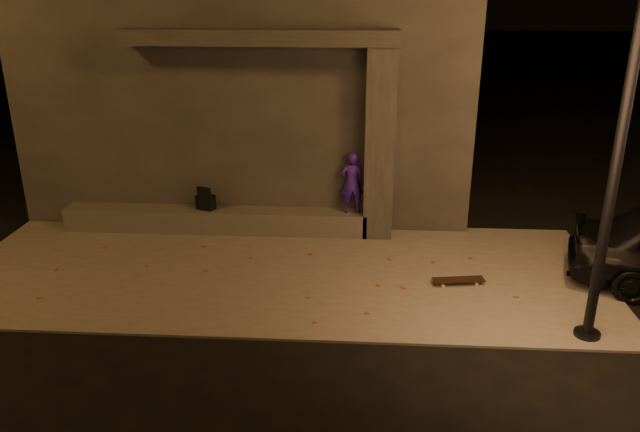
# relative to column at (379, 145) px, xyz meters

# --- Properties ---
(ground) EXTENTS (120.00, 120.00, 0.00)m
(ground) POSITION_rel_column_xyz_m (-1.70, -3.75, -1.84)
(ground) COLOR black
(ground) RESTS_ON ground
(sidewalk) EXTENTS (11.00, 4.40, 0.04)m
(sidewalk) POSITION_rel_column_xyz_m (-1.70, -1.75, -1.82)
(sidewalk) COLOR slate
(sidewalk) RESTS_ON ground
(building) EXTENTS (9.00, 5.10, 5.22)m
(building) POSITION_rel_column_xyz_m (-2.70, 2.74, 0.77)
(building) COLOR #33312E
(building) RESTS_ON ground
(ledge) EXTENTS (6.00, 0.55, 0.45)m
(ledge) POSITION_rel_column_xyz_m (-3.20, 0.00, -1.58)
(ledge) COLOR #57554F
(ledge) RESTS_ON sidewalk
(column) EXTENTS (0.55, 0.55, 3.60)m
(column) POSITION_rel_column_xyz_m (0.00, 0.00, 0.00)
(column) COLOR #33312E
(column) RESTS_ON sidewalk
(canopy) EXTENTS (5.00, 0.70, 0.28)m
(canopy) POSITION_rel_column_xyz_m (-2.20, 0.05, 1.94)
(canopy) COLOR #33312E
(canopy) RESTS_ON column
(skateboarder) EXTENTS (0.48, 0.36, 1.20)m
(skateboarder) POSITION_rel_column_xyz_m (-0.50, 0.00, -0.75)
(skateboarder) COLOR #3919A2
(skateboarder) RESTS_ON ledge
(backpack) EXTENTS (0.40, 0.33, 0.48)m
(backpack) POSITION_rel_column_xyz_m (-3.38, 0.00, -1.18)
(backpack) COLOR black
(backpack) RESTS_ON ledge
(skateboard) EXTENTS (0.87, 0.35, 0.09)m
(skateboard) POSITION_rel_column_xyz_m (1.30, -2.10, -1.72)
(skateboard) COLOR black
(skateboard) RESTS_ON sidewalk
(street_lamp_0) EXTENTS (0.36, 0.36, 7.33)m
(street_lamp_0) POSITION_rel_column_xyz_m (2.88, -3.58, 2.31)
(street_lamp_0) COLOR black
(street_lamp_0) RESTS_ON ground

